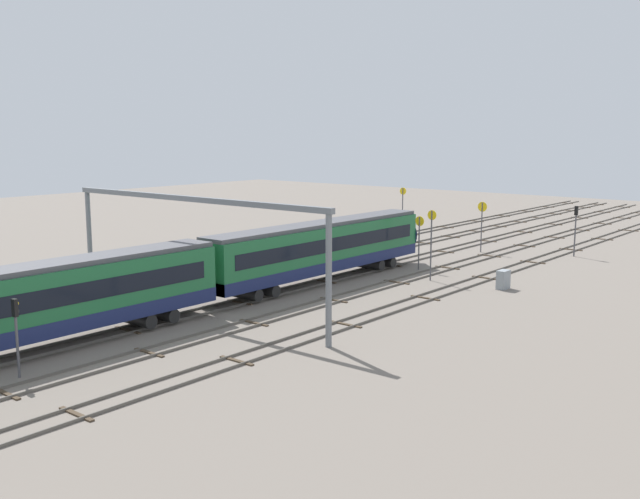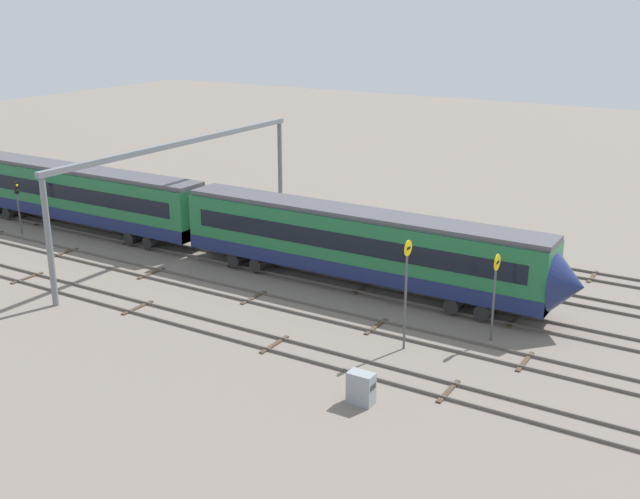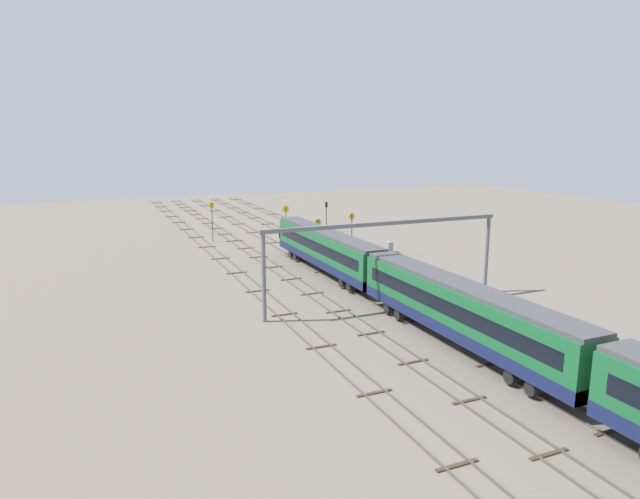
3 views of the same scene
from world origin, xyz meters
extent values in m
plane|color=slate|center=(0.00, 0.00, 0.00)|extent=(189.26, 189.26, 0.00)
cube|color=#59544C|center=(0.00, -10.30, 0.08)|extent=(173.26, 0.07, 0.16)
cube|color=#59544C|center=(0.00, -8.86, 0.08)|extent=(173.26, 0.07, 0.16)
cube|color=#473828|center=(-24.06, -9.58, 0.04)|extent=(0.24, 2.40, 0.08)
cube|color=#473828|center=(-14.44, -9.58, 0.04)|extent=(0.24, 2.40, 0.08)
cube|color=#473828|center=(-4.81, -9.58, 0.04)|extent=(0.24, 2.40, 0.08)
cube|color=#473828|center=(4.81, -9.58, 0.04)|extent=(0.24, 2.40, 0.08)
cube|color=#473828|center=(14.44, -9.58, 0.04)|extent=(0.24, 2.40, 0.08)
cube|color=#473828|center=(24.06, -9.58, 0.04)|extent=(0.24, 2.40, 0.08)
cube|color=#473828|center=(33.69, -9.58, 0.04)|extent=(0.24, 2.40, 0.08)
cube|color=#473828|center=(43.31, -9.58, 0.04)|extent=(0.24, 2.40, 0.08)
cube|color=#473828|center=(52.94, -9.58, 0.04)|extent=(0.24, 2.40, 0.08)
cube|color=#59544C|center=(0.00, -5.51, 0.08)|extent=(173.26, 0.07, 0.16)
cube|color=#59544C|center=(0.00, -4.07, 0.08)|extent=(173.26, 0.07, 0.16)
cube|color=#473828|center=(-24.75, -4.79, 0.04)|extent=(0.24, 2.40, 0.08)
cube|color=#473828|center=(-16.50, -4.79, 0.04)|extent=(0.24, 2.40, 0.08)
cube|color=#473828|center=(-8.25, -4.79, 0.04)|extent=(0.24, 2.40, 0.08)
cube|color=#473828|center=(0.00, -4.79, 0.04)|extent=(0.24, 2.40, 0.08)
cube|color=#473828|center=(8.25, -4.79, 0.04)|extent=(0.24, 2.40, 0.08)
cube|color=#473828|center=(16.50, -4.79, 0.04)|extent=(0.24, 2.40, 0.08)
cube|color=#473828|center=(24.75, -4.79, 0.04)|extent=(0.24, 2.40, 0.08)
cube|color=#473828|center=(33.00, -4.79, 0.04)|extent=(0.24, 2.40, 0.08)
cube|color=#473828|center=(41.25, -4.79, 0.04)|extent=(0.24, 2.40, 0.08)
cube|color=#473828|center=(49.50, -4.79, 0.04)|extent=(0.24, 2.40, 0.08)
cube|color=#473828|center=(57.75, -4.79, 0.04)|extent=(0.24, 2.40, 0.08)
cube|color=#473828|center=(66.00, -4.79, 0.04)|extent=(0.24, 2.40, 0.08)
cube|color=#473828|center=(74.25, -4.79, 0.04)|extent=(0.24, 2.40, 0.08)
cube|color=#59544C|center=(0.00, -0.72, 0.08)|extent=(173.26, 0.07, 0.16)
cube|color=#59544C|center=(0.00, 0.72, 0.08)|extent=(173.26, 0.07, 0.16)
cube|color=#473828|center=(-14.44, 0.00, 0.04)|extent=(0.24, 2.40, 0.08)
cube|color=#473828|center=(-4.81, 0.00, 0.04)|extent=(0.24, 2.40, 0.08)
cube|color=#473828|center=(4.81, 0.00, 0.04)|extent=(0.24, 2.40, 0.08)
cube|color=#473828|center=(14.44, 0.00, 0.04)|extent=(0.24, 2.40, 0.08)
cube|color=#473828|center=(24.06, 0.00, 0.04)|extent=(0.24, 2.40, 0.08)
cube|color=#473828|center=(33.69, 0.00, 0.04)|extent=(0.24, 2.40, 0.08)
cube|color=#473828|center=(43.31, 0.00, 0.04)|extent=(0.24, 2.40, 0.08)
cube|color=#473828|center=(52.94, 0.00, 0.04)|extent=(0.24, 2.40, 0.08)
cube|color=#473828|center=(62.57, 0.00, 0.04)|extent=(0.24, 2.40, 0.08)
cube|color=#473828|center=(72.19, 0.00, 0.04)|extent=(0.24, 2.40, 0.08)
cube|color=#473828|center=(81.82, 0.00, 0.04)|extent=(0.24, 2.40, 0.08)
cube|color=#59544C|center=(0.00, 4.07, 0.08)|extent=(173.26, 0.07, 0.16)
cube|color=#59544C|center=(0.00, 5.51, 0.08)|extent=(173.26, 0.07, 0.16)
cube|color=#473828|center=(-15.47, 4.79, 0.04)|extent=(0.24, 2.40, 0.08)
cube|color=#473828|center=(-9.28, 4.79, 0.04)|extent=(0.24, 2.40, 0.08)
cube|color=#473828|center=(-3.09, 4.79, 0.04)|extent=(0.24, 2.40, 0.08)
cube|color=#473828|center=(3.09, 4.79, 0.04)|extent=(0.24, 2.40, 0.08)
cube|color=#473828|center=(9.28, 4.79, 0.04)|extent=(0.24, 2.40, 0.08)
cube|color=#473828|center=(15.47, 4.79, 0.04)|extent=(0.24, 2.40, 0.08)
cube|color=#473828|center=(21.66, 4.79, 0.04)|extent=(0.24, 2.40, 0.08)
cube|color=#473828|center=(27.85, 4.79, 0.04)|extent=(0.24, 2.40, 0.08)
cube|color=#473828|center=(34.03, 4.79, 0.04)|extent=(0.24, 2.40, 0.08)
cube|color=#473828|center=(40.22, 4.79, 0.04)|extent=(0.24, 2.40, 0.08)
cube|color=#473828|center=(46.41, 4.79, 0.04)|extent=(0.24, 2.40, 0.08)
cube|color=#473828|center=(52.60, 4.79, 0.04)|extent=(0.24, 2.40, 0.08)
cube|color=#473828|center=(58.78, 4.79, 0.04)|extent=(0.24, 2.40, 0.08)
cube|color=#473828|center=(64.97, 4.79, 0.04)|extent=(0.24, 2.40, 0.08)
cube|color=#473828|center=(71.16, 4.79, 0.04)|extent=(0.24, 2.40, 0.08)
cube|color=#473828|center=(77.35, 4.79, 0.04)|extent=(0.24, 2.40, 0.08)
cube|color=#473828|center=(83.54, 4.79, 0.04)|extent=(0.24, 2.40, 0.08)
cube|color=#59544C|center=(0.00, 8.86, 0.08)|extent=(173.26, 0.07, 0.16)
cube|color=#59544C|center=(0.00, 10.30, 0.08)|extent=(173.26, 0.07, 0.16)
cube|color=#473828|center=(-16.50, 9.58, 0.04)|extent=(0.24, 2.40, 0.08)
cube|color=#473828|center=(-8.25, 9.58, 0.04)|extent=(0.24, 2.40, 0.08)
cube|color=#473828|center=(0.00, 9.58, 0.04)|extent=(0.24, 2.40, 0.08)
cube|color=#473828|center=(8.25, 9.58, 0.04)|extent=(0.24, 2.40, 0.08)
cube|color=#473828|center=(16.50, 9.58, 0.04)|extent=(0.24, 2.40, 0.08)
cube|color=#473828|center=(24.75, 9.58, 0.04)|extent=(0.24, 2.40, 0.08)
cube|color=#473828|center=(33.00, 9.58, 0.04)|extent=(0.24, 2.40, 0.08)
cube|color=#473828|center=(41.25, 9.58, 0.04)|extent=(0.24, 2.40, 0.08)
cube|color=#473828|center=(49.50, 9.58, 0.04)|extent=(0.24, 2.40, 0.08)
cube|color=#473828|center=(57.75, 9.58, 0.04)|extent=(0.24, 2.40, 0.08)
cube|color=#473828|center=(66.00, 9.58, 0.04)|extent=(0.24, 2.40, 0.08)
cube|color=#473828|center=(74.25, 9.58, 0.04)|extent=(0.24, 2.40, 0.08)
cube|color=#473828|center=(82.50, 9.58, 0.04)|extent=(0.24, 2.40, 0.08)
cube|color=#1E6638|center=(4.37, 0.00, 2.86)|extent=(24.00, 2.90, 3.60)
cube|color=navy|center=(4.37, 0.00, 1.51)|extent=(24.00, 2.94, 0.90)
cube|color=#4C4C51|center=(4.37, 0.00, 4.81)|extent=(24.00, 2.50, 0.30)
cube|color=black|center=(4.37, -1.46, 3.29)|extent=(22.00, 0.04, 1.10)
cube|color=black|center=(4.37, 1.46, 3.29)|extent=(22.00, 0.04, 1.10)
cylinder|color=black|center=(-4.21, 0.00, 0.61)|extent=(0.90, 2.70, 0.90)
cylinder|color=black|center=(-2.41, 0.00, 0.61)|extent=(0.90, 2.70, 0.90)
cylinder|color=black|center=(11.15, 0.00, 0.61)|extent=(0.90, 2.70, 0.90)
cylinder|color=black|center=(12.95, 0.00, 0.61)|extent=(0.90, 2.70, 0.90)
cube|color=#1E6638|center=(-20.43, 0.00, 2.86)|extent=(24.00, 2.90, 3.60)
cube|color=navy|center=(-20.43, 0.00, 1.51)|extent=(24.00, 2.94, 0.90)
cube|color=#4C4C51|center=(-20.43, 0.00, 4.81)|extent=(24.00, 2.50, 0.30)
cube|color=black|center=(-20.43, -1.46, 3.29)|extent=(22.00, 0.04, 1.10)
cube|color=black|center=(-20.43, 1.46, 3.29)|extent=(22.00, 0.04, 1.10)
cylinder|color=black|center=(-13.65, 0.00, 0.61)|extent=(0.90, 2.70, 0.90)
cylinder|color=black|center=(-11.85, 0.00, 0.61)|extent=(0.90, 2.70, 0.90)
cone|color=navy|center=(17.17, 0.00, 2.68)|extent=(1.60, 3.24, 3.24)
cylinder|color=slate|center=(-9.24, -11.71, 3.81)|extent=(0.36, 0.36, 7.62)
cylinder|color=slate|center=(-9.24, 11.73, 3.81)|extent=(0.36, 0.36, 7.62)
cube|color=slate|center=(-9.24, 0.01, 7.80)|extent=(0.40, 24.05, 0.35)
cylinder|color=#4C4C51|center=(10.71, -6.47, 2.89)|extent=(0.12, 0.12, 5.79)
cylinder|color=yellow|center=(10.75, -6.47, 5.43)|extent=(0.05, 0.80, 0.80)
cube|color=black|center=(10.78, -6.47, 5.43)|extent=(0.02, 0.36, 0.12)
cylinder|color=#4C4C51|center=(26.40, -3.02, 2.55)|extent=(0.12, 0.12, 5.09)
cylinder|color=yellow|center=(26.44, -3.02, 4.64)|extent=(0.05, 1.00, 1.00)
cube|color=black|center=(26.47, -3.02, 4.64)|extent=(0.02, 0.45, 0.12)
cylinder|color=#4C4C51|center=(14.18, -3.18, 2.37)|extent=(0.12, 0.12, 4.74)
cylinder|color=yellow|center=(14.22, -3.18, 4.35)|extent=(0.05, 0.87, 0.87)
cube|color=black|center=(14.25, -3.18, 4.35)|extent=(0.02, 0.39, 0.12)
cylinder|color=#4C4C51|center=(28.53, 7.89, 2.95)|extent=(0.12, 0.12, 5.90)
cylinder|color=yellow|center=(28.57, 7.89, 5.54)|extent=(0.05, 0.81, 0.81)
cube|color=black|center=(28.60, 7.89, 5.54)|extent=(0.02, 0.36, 0.12)
cylinder|color=#4C4C51|center=(-23.14, -3.08, 1.57)|extent=(0.14, 0.14, 3.13)
cube|color=black|center=(-23.14, -3.08, 3.58)|extent=(0.20, 0.32, 0.90)
sphere|color=yellow|center=(-23.03, -3.08, 3.78)|extent=(0.20, 0.20, 0.20)
sphere|color=#262626|center=(-23.03, -3.08, 3.38)|extent=(0.20, 0.20, 0.20)
cylinder|color=#4C4C51|center=(29.86, -11.32, 2.04)|extent=(0.14, 0.14, 4.09)
cube|color=black|center=(29.86, -11.32, 4.54)|extent=(0.20, 0.32, 0.90)
sphere|color=red|center=(29.97, -11.32, 4.74)|extent=(0.20, 0.20, 0.20)
sphere|color=#262626|center=(29.97, -11.32, 4.34)|extent=(0.20, 0.20, 0.20)
cube|color=gray|center=(11.51, -12.54, 0.74)|extent=(1.17, 0.70, 1.48)
cube|color=#333333|center=(12.10, -12.54, 0.96)|extent=(0.02, 0.49, 0.24)
camera|label=1|loc=(-40.49, -36.75, 12.12)|focal=40.84mm
camera|label=2|loc=(25.78, -39.44, 17.02)|focal=43.29mm
camera|label=3|loc=(-52.20, 25.00, 15.56)|focal=30.80mm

